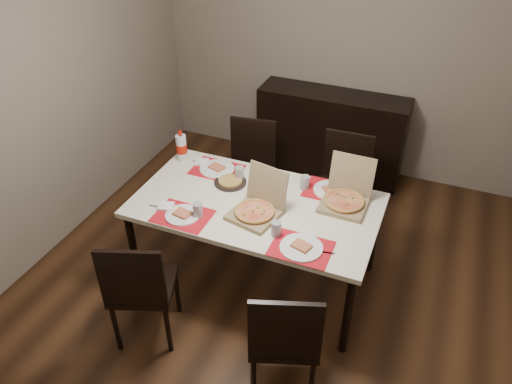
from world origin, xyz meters
The scene contains 18 objects.
ground centered at (0.00, 0.00, -0.01)m, with size 3.80×4.00×0.02m, color #422614.
room_walls centered at (0.00, 0.43, 1.73)m, with size 3.84×4.02×2.62m.
sideboard centered at (0.00, 1.78, 0.45)m, with size 1.50×0.40×0.90m, color black.
dining_table centered at (-0.11, -0.01, 0.68)m, with size 1.80×1.00×0.75m.
chair_near_left centered at (-0.59, -0.87, 0.51)m, with size 0.54×0.54×0.93m.
chair_near_right centered at (0.44, -0.89, 0.51)m, with size 0.54×0.54×0.93m.
chair_far_left centered at (-0.49, 0.80, 0.51)m, with size 0.48×0.48×0.93m.
chair_far_right centered at (0.35, 0.88, 0.51)m, with size 0.43×0.43×0.93m.
setting_near_left centered at (-0.52, -0.34, 0.77)m, with size 0.49×0.30×0.11m.
setting_near_right centered at (0.31, -0.34, 0.77)m, with size 0.46×0.30×0.11m.
setting_far_left centered at (-0.54, 0.29, 0.77)m, with size 0.51×0.30×0.11m.
setting_far_right centered at (0.32, 0.34, 0.77)m, with size 0.50×0.30×0.11m.
napkin_loose centered at (-0.07, -0.09, 0.76)m, with size 0.12×0.11×0.02m, color white.
pizza_box_center centered at (-0.05, -0.13, 0.80)m, with size 0.39×0.42×0.32m.
pizza_box_right centered at (0.50, 0.24, 0.80)m, with size 0.34×0.37×0.33m.
faina_plate centered at (-0.39, 0.16, 0.76)m, with size 0.25×0.25×0.03m.
dip_bowl centered at (-0.05, 0.20, 0.76)m, with size 0.11×0.11×0.03m, color white.
soda_bottle centered at (-0.91, 0.33, 0.86)m, with size 0.09×0.09×0.27m.
Camera 1 is at (1.02, -2.75, 2.94)m, focal length 35.00 mm.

